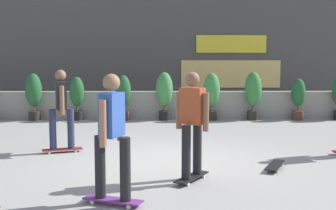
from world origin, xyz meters
TOP-DOWN VIEW (x-y plane):
  - ground_plane at (0.00, 0.00)m, footprint 48.00×48.00m
  - planter_wall at (0.00, 6.00)m, footprint 18.00×0.40m
  - building_backdrop at (0.00, 10.00)m, footprint 20.00×2.08m
  - potted_plant_1 at (-4.25, 5.55)m, footprint 0.52×0.52m
  - potted_plant_2 at (-2.87, 5.55)m, footprint 0.47×0.47m
  - potted_plant_3 at (-1.39, 5.55)m, footprint 0.49×0.49m
  - potted_plant_4 at (-0.07, 5.55)m, footprint 0.54×0.54m
  - potted_plant_5 at (1.46, 5.55)m, footprint 0.52×0.52m
  - potted_plant_6 at (2.79, 5.55)m, footprint 0.54×0.54m
  - potted_plant_7 at (4.26, 5.55)m, footprint 0.44×0.44m
  - skater_far_right at (-2.18, 0.72)m, footprint 0.82×0.54m
  - skater_by_wall_left at (-0.76, -2.45)m, footprint 0.82×0.53m
  - skater_by_wall_right at (0.33, -1.38)m, footprint 0.60×0.78m
  - skateboard_near_camera at (1.83, -0.66)m, footprint 0.52×0.81m

SIDE VIEW (x-z plane):
  - ground_plane at x=0.00m, z-range 0.00..0.00m
  - skateboard_near_camera at x=1.83m, z-range 0.02..0.10m
  - planter_wall at x=0.00m, z-range 0.00..0.90m
  - potted_plant_7 at x=4.26m, z-range 0.09..1.43m
  - potted_plant_2 at x=-2.87m, z-range 0.10..1.50m
  - potted_plant_3 at x=-1.39m, z-range 0.11..1.56m
  - potted_plant_1 at x=-4.25m, z-range 0.12..1.63m
  - potted_plant_5 at x=1.46m, z-range 0.13..1.65m
  - potted_plant_4 at x=-0.07m, z-range 0.13..1.68m
  - potted_plant_6 at x=2.79m, z-range 0.13..1.69m
  - skater_far_right at x=-2.18m, z-range 0.09..1.79m
  - skater_by_wall_left at x=-0.76m, z-range 0.09..1.79m
  - skater_by_wall_right at x=0.33m, z-range 0.09..1.79m
  - building_backdrop at x=0.00m, z-range 0.00..6.50m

